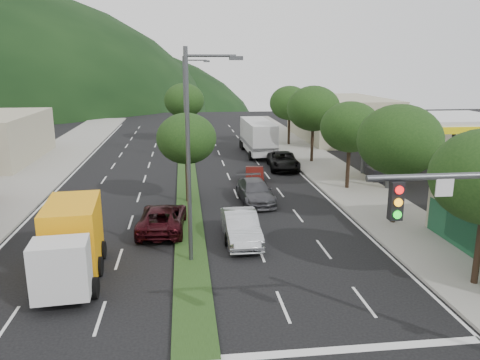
{
  "coord_description": "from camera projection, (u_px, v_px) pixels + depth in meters",
  "views": [
    {
      "loc": [
        -0.18,
        -13.03,
        9.25
      ],
      "look_at": [
        3.02,
        13.31,
        2.65
      ],
      "focal_mm": 35.0,
      "sensor_mm": 36.0,
      "label": 1
    }
  ],
  "objects": [
    {
      "name": "sidewalk_left",
      "position": [
        24.0,
        182.0,
        37.35
      ],
      "size": [
        6.0,
        90.0,
        0.15
      ],
      "primitive_type": "cube",
      "color": "gray",
      "rests_on": "ground"
    },
    {
      "name": "tree_r_d",
      "position": [
        313.0,
        109.0,
        43.86
      ],
      "size": [
        5.0,
        5.0,
        7.17
      ],
      "color": "black",
      "rests_on": "sidewalk_right"
    },
    {
      "name": "suv_maroon",
      "position": [
        162.0,
        218.0,
        26.54
      ],
      "size": [
        2.85,
        5.58,
        1.51
      ],
      "primitive_type": "imported",
      "rotation": [
        0.0,
        0.0,
        3.08
      ],
      "color": "black",
      "rests_on": "ground"
    },
    {
      "name": "tree_r_e",
      "position": [
        290.0,
        103.0,
        53.56
      ],
      "size": [
        4.6,
        4.6,
        6.71
      ],
      "color": "black",
      "rests_on": "sidewalk_right"
    },
    {
      "name": "sedan_silver",
      "position": [
        241.0,
        227.0,
        24.9
      ],
      "size": [
        1.81,
        4.97,
        1.63
      ],
      "primitive_type": "imported",
      "rotation": [
        0.0,
        0.0,
        0.02
      ],
      "color": "silver",
      "rests_on": "ground"
    },
    {
      "name": "gas_canopy",
      "position": [
        426.0,
        124.0,
        37.1
      ],
      "size": [
        12.2,
        8.2,
        5.25
      ],
      "color": "silver",
      "rests_on": "ground"
    },
    {
      "name": "box_truck",
      "position": [
        71.0,
        244.0,
        20.73
      ],
      "size": [
        2.94,
        6.61,
        3.18
      ],
      "rotation": [
        0.0,
        0.0,
        3.22
      ],
      "color": "silver",
      "rests_on": "ground"
    },
    {
      "name": "car_queue_d",
      "position": [
        283.0,
        161.0,
        42.16
      ],
      "size": [
        2.98,
        5.7,
        1.53
      ],
      "primitive_type": "imported",
      "rotation": [
        0.0,
        0.0,
        -0.08
      ],
      "color": "black",
      "rests_on": "ground"
    },
    {
      "name": "tree_r_c",
      "position": [
        350.0,
        127.0,
        34.33
      ],
      "size": [
        4.4,
        4.4,
        6.48
      ],
      "color": "black",
      "rests_on": "sidewalk_right"
    },
    {
      "name": "motorhome",
      "position": [
        258.0,
        136.0,
        49.07
      ],
      "size": [
        2.96,
        9.09,
        3.47
      ],
      "rotation": [
        0.0,
        0.0,
        0.01
      ],
      "color": "#BCBCBC",
      "rests_on": "ground"
    },
    {
      "name": "bldg_right_far",
      "position": [
        340.0,
        118.0,
        58.84
      ],
      "size": [
        10.0,
        16.0,
        5.2
      ],
      "primitive_type": "cube",
      "color": "#AFA98B",
      "rests_on": "ground"
    },
    {
      "name": "streetlight_near",
      "position": [
        193.0,
        147.0,
        21.19
      ],
      "size": [
        2.6,
        0.25,
        10.0
      ],
      "color": "#47494C",
      "rests_on": "ground"
    },
    {
      "name": "sidewalk_right",
      "position": [
        333.0,
        173.0,
        40.33
      ],
      "size": [
        5.0,
        90.0,
        0.15
      ],
      "primitive_type": "cube",
      "color": "gray",
      "rests_on": "ground"
    },
    {
      "name": "tree_r_b",
      "position": [
        399.0,
        140.0,
        26.55
      ],
      "size": [
        4.8,
        4.8,
        6.94
      ],
      "color": "black",
      "rests_on": "sidewalk_right"
    },
    {
      "name": "tree_med_far",
      "position": [
        184.0,
        100.0,
        55.98
      ],
      "size": [
        4.8,
        4.8,
        6.94
      ],
      "color": "black",
      "rests_on": "median"
    },
    {
      "name": "streetlight_mid",
      "position": [
        187.0,
        103.0,
        45.27
      ],
      "size": [
        2.6,
        0.25,
        10.0
      ],
      "color": "#47494C",
      "rests_on": "ground"
    },
    {
      "name": "car_queue_a",
      "position": [
        239.0,
        225.0,
        25.58
      ],
      "size": [
        1.94,
        4.09,
        1.35
      ],
      "primitive_type": "imported",
      "rotation": [
        0.0,
        0.0,
        -0.09
      ],
      "color": "black",
      "rests_on": "ground"
    },
    {
      "name": "tree_med_near",
      "position": [
        186.0,
        139.0,
        31.07
      ],
      "size": [
        4.0,
        4.0,
        6.02
      ],
      "color": "black",
      "rests_on": "median"
    },
    {
      "name": "car_queue_b",
      "position": [
        255.0,
        191.0,
        32.05
      ],
      "size": [
        2.4,
        5.3,
        1.51
      ],
      "primitive_type": "imported",
      "rotation": [
        0.0,
        0.0,
        0.06
      ],
      "color": "#48484D",
      "rests_on": "ground"
    },
    {
      "name": "car_queue_c",
      "position": [
        254.0,
        176.0,
        36.97
      ],
      "size": [
        1.87,
        4.09,
        1.3
      ],
      "primitive_type": "imported",
      "rotation": [
        0.0,
        0.0,
        -0.13
      ],
      "color": "#420E0B",
      "rests_on": "ground"
    },
    {
      "name": "median",
      "position": [
        187.0,
        170.0,
        41.76
      ],
      "size": [
        1.6,
        56.0,
        0.12
      ],
      "primitive_type": "cube",
      "color": "#1E3312",
      "rests_on": "ground"
    }
  ]
}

